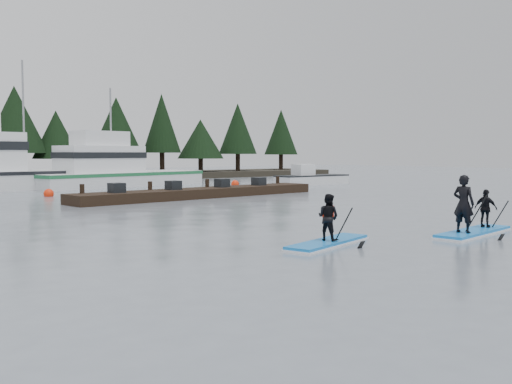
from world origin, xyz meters
TOP-DOWN VIEW (x-y plane):
  - ground at (0.00, 0.00)m, footprint 160.00×160.00m
  - far_shore at (0.00, 42.00)m, footprint 70.00×8.00m
  - treeline at (0.00, 42.00)m, footprint 60.00×4.00m
  - fishing_boat_medium at (4.91, 30.65)m, footprint 14.56×7.01m
  - skiff at (18.88, 23.40)m, footprint 6.61×2.07m
  - floating_dock at (4.46, 17.10)m, footprint 16.18×3.79m
  - buoy_c at (12.48, 25.27)m, footprint 0.61×0.61m
  - buoy_d at (6.44, 19.36)m, footprint 0.56×0.56m
  - buoy_b at (-2.42, 23.15)m, footprint 0.59×0.59m
  - paddleboard_solo at (-1.74, 0.35)m, footprint 3.42×1.73m
  - paddleboard_duo at (3.29, -0.94)m, footprint 3.86×1.53m

SIDE VIEW (x-z plane):
  - ground at x=0.00m, z-range 0.00..0.00m
  - treeline at x=0.00m, z-range -4.00..4.00m
  - buoy_c at x=12.48m, z-range -0.30..0.30m
  - buoy_d at x=6.44m, z-range -0.28..0.28m
  - buoy_b at x=-2.42m, z-range -0.30..0.30m
  - floating_dock at x=4.46m, z-range 0.00..0.53m
  - far_shore at x=0.00m, z-range 0.00..0.60m
  - skiff at x=18.88m, z-range 0.00..0.77m
  - paddleboard_solo at x=-1.74m, z-range -0.47..1.40m
  - fishing_boat_medium at x=4.91m, z-range -3.61..4.80m
  - paddleboard_duo at x=3.29m, z-range -0.57..1.78m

